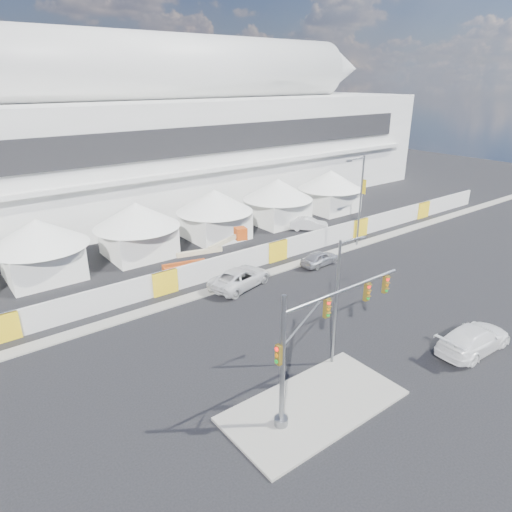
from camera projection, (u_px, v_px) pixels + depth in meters
ground at (347, 345)px, 30.32m from camera, size 160.00×160.00×0.00m
median_island at (314, 405)px, 24.68m from camera, size 10.00×5.00×0.15m
far_curb at (384, 237)px, 50.86m from camera, size 80.00×1.20×0.12m
stadium at (167, 134)px, 62.47m from camera, size 80.00×24.80×21.98m
tent_row at (178, 217)px, 47.19m from camera, size 53.40×8.40×5.40m
hoarding_fence at (277, 251)px, 44.07m from camera, size 70.00×0.25×2.00m
scaffold_tower at (373, 142)px, 80.77m from camera, size 4.40×4.40×12.00m
sedan_silver at (320, 258)px, 43.06m from camera, size 1.84×4.16×1.39m
pickup_curb at (240, 278)px, 38.59m from camera, size 4.13×6.46×1.66m
pickup_near at (474, 339)px, 29.50m from camera, size 2.64×6.08×1.74m
lot_car_a at (309, 224)px, 53.01m from camera, size 4.21×4.23×1.46m
traffic_mast at (310, 345)px, 22.77m from camera, size 8.55×0.71×7.32m
streetlight_median at (339, 294)px, 26.80m from camera, size 2.21×0.22×8.00m
streetlight_curb at (360, 195)px, 46.11m from camera, size 2.81×0.63×9.49m
boom_lift at (193, 264)px, 40.74m from camera, size 7.97×2.62×3.94m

